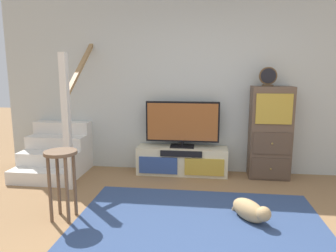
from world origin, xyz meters
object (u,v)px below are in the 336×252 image
at_px(side_cabinet, 270,133).
at_px(desk_clock, 268,77).
at_px(television, 182,123).
at_px(media_console, 182,161).
at_px(dog, 251,211).
at_px(bar_stool_near, 61,169).

height_order(side_cabinet, desk_clock, desk_clock).
bearing_deg(side_cabinet, television, 179.39).
distance_m(television, side_cabinet, 1.29).
bearing_deg(television, media_console, -90.00).
bearing_deg(desk_clock, side_cabinet, 10.97).
height_order(television, dog, television).
xyz_separation_m(side_cabinet, desk_clock, (-0.08, -0.02, 0.81)).
height_order(media_console, desk_clock, desk_clock).
bearing_deg(dog, media_console, 120.42).
height_order(television, desk_clock, desk_clock).
distance_m(side_cabinet, desk_clock, 0.82).
relative_size(television, bar_stool_near, 1.48).
bearing_deg(desk_clock, television, 178.64).
bearing_deg(desk_clock, media_console, 179.78).
xyz_separation_m(television, bar_stool_near, (-1.14, -1.64, -0.24)).
bearing_deg(side_cabinet, media_console, -179.54).
distance_m(side_cabinet, dog, 1.61).
relative_size(television, desk_clock, 4.10).
xyz_separation_m(desk_clock, bar_stool_near, (-2.35, -1.61, -0.93)).
relative_size(side_cabinet, dog, 2.81).
bearing_deg(television, dog, -60.00).
bearing_deg(television, desk_clock, -1.36).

